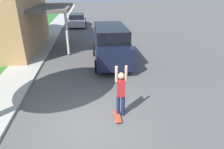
{
  "coord_description": "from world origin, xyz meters",
  "views": [
    {
      "loc": [
        0.09,
        -5.5,
        4.25
      ],
      "look_at": [
        0.97,
        1.98,
        0.9
      ],
      "focal_mm": 32.0,
      "sensor_mm": 36.0,
      "label": 1
    }
  ],
  "objects_px": {
    "suv_parked": "(111,44)",
    "skateboard": "(117,116)",
    "car_down_street": "(77,20)",
    "skateboarder": "(121,91)"
  },
  "relations": [
    {
      "from": "skateboarder",
      "to": "skateboard",
      "type": "relative_size",
      "value": 2.4
    },
    {
      "from": "car_down_street",
      "to": "skateboarder",
      "type": "bearing_deg",
      "value": -82.93
    },
    {
      "from": "car_down_street",
      "to": "skateboarder",
      "type": "distance_m",
      "value": 18.02
    },
    {
      "from": "suv_parked",
      "to": "car_down_street",
      "type": "xyz_separation_m",
      "value": [
        -2.47,
        12.41,
        -0.47
      ]
    },
    {
      "from": "car_down_street",
      "to": "skateboard",
      "type": "bearing_deg",
      "value": -83.41
    },
    {
      "from": "suv_parked",
      "to": "skateboard",
      "type": "distance_m",
      "value": 5.72
    },
    {
      "from": "car_down_street",
      "to": "skateboarder",
      "type": "xyz_separation_m",
      "value": [
        2.22,
        -17.88,
        0.3
      ]
    },
    {
      "from": "suv_parked",
      "to": "car_down_street",
      "type": "bearing_deg",
      "value": 101.26
    },
    {
      "from": "suv_parked",
      "to": "skateboard",
      "type": "bearing_deg",
      "value": -93.97
    },
    {
      "from": "suv_parked",
      "to": "skateboarder",
      "type": "xyz_separation_m",
      "value": [
        -0.25,
        -5.47,
        -0.16
      ]
    }
  ]
}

